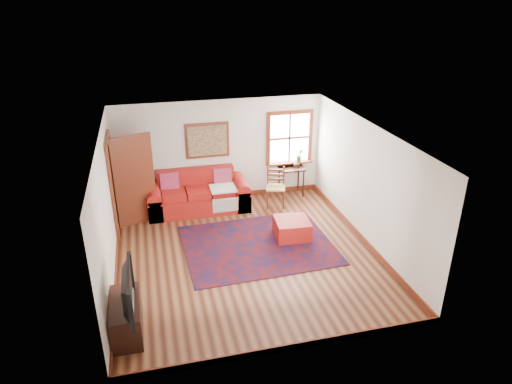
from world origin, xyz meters
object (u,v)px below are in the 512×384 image
object	(u,v)px
red_leather_sofa	(198,197)
red_ottoman	(292,228)
media_cabinet	(126,317)
side_table	(291,172)
ladder_back_chair	(276,185)

from	to	relation	value
red_leather_sofa	red_ottoman	bearing A→B (deg)	-46.79
media_cabinet	red_leather_sofa	bearing A→B (deg)	68.11
side_table	ladder_back_chair	world-z (taller)	ladder_back_chair
ladder_back_chair	media_cabinet	xyz separation A→B (m)	(-3.47, -3.80, -0.24)
red_ottoman	side_table	size ratio (longest dim) A/B	0.95
red_leather_sofa	media_cabinet	size ratio (longest dim) A/B	2.35
side_table	ladder_back_chair	distance (m)	0.73
red_leather_sofa	ladder_back_chair	distance (m)	1.88
red_leather_sofa	media_cabinet	bearing A→B (deg)	-111.89
side_table	ladder_back_chair	size ratio (longest dim) A/B	0.78
red_leather_sofa	side_table	bearing A→B (deg)	5.31
red_ottoman	side_table	bearing A→B (deg)	77.12
media_cabinet	side_table	bearing A→B (deg)	46.67
ladder_back_chair	media_cabinet	distance (m)	5.15
red_leather_sofa	side_table	distance (m)	2.43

